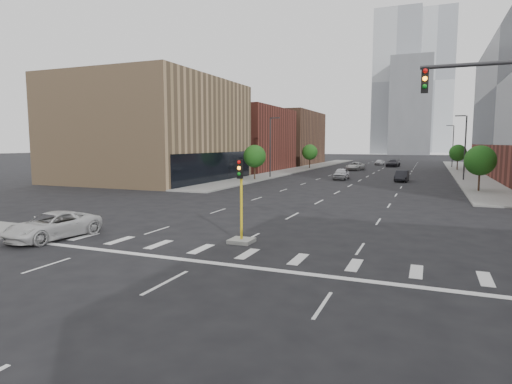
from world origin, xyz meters
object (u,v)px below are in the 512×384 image
Objects in this scene: car_far_left at (355,166)px; car_deep_right at (393,163)px; car_distant at (380,162)px; median_traffic_signal at (241,225)px; car_mid_right at (402,176)px; car_near_left at (341,174)px; parked_minivan at (53,226)px.

car_deep_right reaches higher than car_far_left.
median_traffic_signal is at bearing -78.68° from car_distant.
car_near_left is at bearing 178.86° from car_mid_right.
median_traffic_signal reaches higher than car_distant.
car_mid_right is 47.15m from parked_minivan.
car_distant is (-7.72, 44.90, -0.07)m from car_mid_right.
parked_minivan is (-10.00, -2.97, -0.25)m from median_traffic_signal.
median_traffic_signal is 0.92× the size of car_near_left.
car_mid_right is 0.89× the size of parked_minivan.
median_traffic_signal reaches higher than car_deep_right.
median_traffic_signal is at bearing 23.69° from parked_minivan.
car_deep_right is at bearing -51.75° from car_distant.
car_near_left reaches higher than parked_minivan.
car_near_left is 37.92m from car_deep_right.
car_mid_right is at bearing -58.15° from car_far_left.
car_distant is (-2.13, 86.43, -0.28)m from median_traffic_signal.
car_near_left reaches higher than car_far_left.
car_deep_right is at bearing 89.25° from parked_minivan.
car_far_left is (-9.97, 22.82, 0.02)m from car_mid_right.
car_near_left is 0.86× the size of car_deep_right.
car_distant is 0.78× the size of parked_minivan.
parked_minivan is at bearing -86.51° from car_far_left.
median_traffic_signal is 41.91m from car_mid_right.
car_distant is (-3.63, 6.74, -0.12)m from car_deep_right.
car_distant is at bearing 126.67° from car_deep_right.
car_distant is at bearing 91.41° from median_traffic_signal.
parked_minivan is (-7.17, -44.99, -0.10)m from car_near_left.
car_far_left is 67.56m from parked_minivan.
car_mid_right is 38.38m from car_deep_right.
car_near_left is 0.92× the size of parked_minivan.
car_mid_right reaches higher than parked_minivan.
car_mid_right is 1.14× the size of car_distant.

